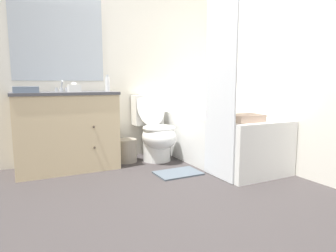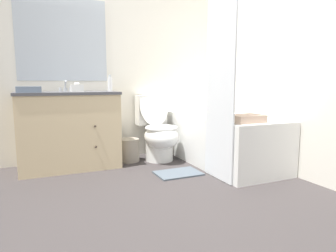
{
  "view_description": "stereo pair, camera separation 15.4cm",
  "coord_description": "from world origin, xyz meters",
  "px_view_note": "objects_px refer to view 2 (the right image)",
  "views": [
    {
      "loc": [
        -1.22,
        -1.88,
        0.94
      ],
      "look_at": [
        0.14,
        0.79,
        0.51
      ],
      "focal_mm": 32.0,
      "sensor_mm": 36.0,
      "label": 1
    },
    {
      "loc": [
        -1.08,
        -1.95,
        0.94
      ],
      "look_at": [
        0.14,
        0.79,
        0.51
      ],
      "focal_mm": 32.0,
      "sensor_mm": 36.0,
      "label": 2
    }
  ],
  "objects_px": {
    "vanity_cabinet": "(69,129)",
    "wastebasket": "(129,150)",
    "soap_dispenser": "(110,84)",
    "toilet": "(158,132)",
    "tissue_box": "(77,88)",
    "bath_mat": "(178,173)",
    "bath_towel_folded": "(246,119)",
    "hand_towel_folded": "(29,89)",
    "bathtub": "(222,139)",
    "sink_faucet": "(65,88)"
  },
  "relations": [
    {
      "from": "vanity_cabinet",
      "to": "wastebasket",
      "type": "distance_m",
      "value": 0.74
    },
    {
      "from": "soap_dispenser",
      "to": "vanity_cabinet",
      "type": "bearing_deg",
      "value": 175.66
    },
    {
      "from": "wastebasket",
      "to": "toilet",
      "type": "bearing_deg",
      "value": -11.83
    },
    {
      "from": "tissue_box",
      "to": "bath_mat",
      "type": "height_order",
      "value": "tissue_box"
    },
    {
      "from": "wastebasket",
      "to": "bath_towel_folded",
      "type": "height_order",
      "value": "bath_towel_folded"
    },
    {
      "from": "bath_towel_folded",
      "to": "hand_towel_folded",
      "type": "bearing_deg",
      "value": 153.2
    },
    {
      "from": "wastebasket",
      "to": "hand_towel_folded",
      "type": "distance_m",
      "value": 1.29
    },
    {
      "from": "bath_mat",
      "to": "bathtub",
      "type": "bearing_deg",
      "value": 16.53
    },
    {
      "from": "wastebasket",
      "to": "bath_mat",
      "type": "relative_size",
      "value": 0.6
    },
    {
      "from": "hand_towel_folded",
      "to": "bath_mat",
      "type": "relative_size",
      "value": 0.5
    },
    {
      "from": "hand_towel_folded",
      "to": "sink_faucet",
      "type": "bearing_deg",
      "value": 42.88
    },
    {
      "from": "bath_towel_folded",
      "to": "bathtub",
      "type": "bearing_deg",
      "value": 77.56
    },
    {
      "from": "vanity_cabinet",
      "to": "bath_towel_folded",
      "type": "relative_size",
      "value": 3.41
    },
    {
      "from": "bathtub",
      "to": "tissue_box",
      "type": "bearing_deg",
      "value": 162.7
    },
    {
      "from": "vanity_cabinet",
      "to": "bath_towel_folded",
      "type": "xyz_separation_m",
      "value": [
        1.53,
        -1.11,
        0.17
      ]
    },
    {
      "from": "tissue_box",
      "to": "sink_faucet",
      "type": "bearing_deg",
      "value": 112.73
    },
    {
      "from": "bathtub",
      "to": "wastebasket",
      "type": "relative_size",
      "value": 5.79
    },
    {
      "from": "sink_faucet",
      "to": "bath_mat",
      "type": "xyz_separation_m",
      "value": [
        0.99,
        -0.92,
        -0.87
      ]
    },
    {
      "from": "tissue_box",
      "to": "bath_mat",
      "type": "xyz_separation_m",
      "value": [
        0.89,
        -0.68,
        -0.88
      ]
    },
    {
      "from": "tissue_box",
      "to": "hand_towel_folded",
      "type": "relative_size",
      "value": 0.59
    },
    {
      "from": "wastebasket",
      "to": "hand_towel_folded",
      "type": "relative_size",
      "value": 1.2
    },
    {
      "from": "hand_towel_folded",
      "to": "bath_mat",
      "type": "xyz_separation_m",
      "value": [
        1.37,
        -0.57,
        -0.87
      ]
    },
    {
      "from": "sink_faucet",
      "to": "toilet",
      "type": "distance_m",
      "value": 1.19
    },
    {
      "from": "toilet",
      "to": "bathtub",
      "type": "bearing_deg",
      "value": -34.78
    },
    {
      "from": "tissue_box",
      "to": "hand_towel_folded",
      "type": "xyz_separation_m",
      "value": [
        -0.47,
        -0.12,
        -0.01
      ]
    },
    {
      "from": "hand_towel_folded",
      "to": "vanity_cabinet",
      "type": "bearing_deg",
      "value": 21.77
    },
    {
      "from": "toilet",
      "to": "bath_towel_folded",
      "type": "relative_size",
      "value": 2.81
    },
    {
      "from": "soap_dispenser",
      "to": "bath_mat",
      "type": "distance_m",
      "value": 1.26
    },
    {
      "from": "bath_mat",
      "to": "toilet",
      "type": "bearing_deg",
      "value": 86.66
    },
    {
      "from": "tissue_box",
      "to": "vanity_cabinet",
      "type": "bearing_deg",
      "value": 160.39
    },
    {
      "from": "tissue_box",
      "to": "bath_towel_folded",
      "type": "relative_size",
      "value": 0.43
    },
    {
      "from": "wastebasket",
      "to": "bath_towel_folded",
      "type": "bearing_deg",
      "value": -52.29
    },
    {
      "from": "tissue_box",
      "to": "hand_towel_folded",
      "type": "bearing_deg",
      "value": -166.33
    },
    {
      "from": "sink_faucet",
      "to": "bath_towel_folded",
      "type": "xyz_separation_m",
      "value": [
        1.53,
        -1.31,
        -0.28
      ]
    },
    {
      "from": "soap_dispenser",
      "to": "sink_faucet",
      "type": "bearing_deg",
      "value": 153.13
    },
    {
      "from": "sink_faucet",
      "to": "hand_towel_folded",
      "type": "distance_m",
      "value": 0.51
    },
    {
      "from": "bathtub",
      "to": "tissue_box",
      "type": "distance_m",
      "value": 1.74
    },
    {
      "from": "vanity_cabinet",
      "to": "sink_faucet",
      "type": "xyz_separation_m",
      "value": [
        -0.0,
        0.2,
        0.45
      ]
    },
    {
      "from": "toilet",
      "to": "soap_dispenser",
      "type": "height_order",
      "value": "soap_dispenser"
    },
    {
      "from": "toilet",
      "to": "hand_towel_folded",
      "type": "distance_m",
      "value": 1.5
    },
    {
      "from": "toilet",
      "to": "sink_faucet",
      "type": "bearing_deg",
      "value": 164.66
    },
    {
      "from": "sink_faucet",
      "to": "wastebasket",
      "type": "height_order",
      "value": "sink_faucet"
    },
    {
      "from": "wastebasket",
      "to": "tissue_box",
      "type": "height_order",
      "value": "tissue_box"
    },
    {
      "from": "bathtub",
      "to": "toilet",
      "type": "bearing_deg",
      "value": 145.22
    },
    {
      "from": "vanity_cabinet",
      "to": "sink_faucet",
      "type": "bearing_deg",
      "value": 90.0
    },
    {
      "from": "tissue_box",
      "to": "soap_dispenser",
      "type": "distance_m",
      "value": 0.37
    },
    {
      "from": "wastebasket",
      "to": "sink_faucet",
      "type": "bearing_deg",
      "value": 162.87
    },
    {
      "from": "toilet",
      "to": "wastebasket",
      "type": "bearing_deg",
      "value": 168.17
    },
    {
      "from": "hand_towel_folded",
      "to": "bath_towel_folded",
      "type": "relative_size",
      "value": 0.73
    },
    {
      "from": "vanity_cabinet",
      "to": "bathtub",
      "type": "height_order",
      "value": "vanity_cabinet"
    }
  ]
}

